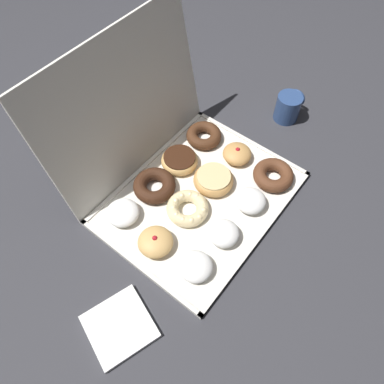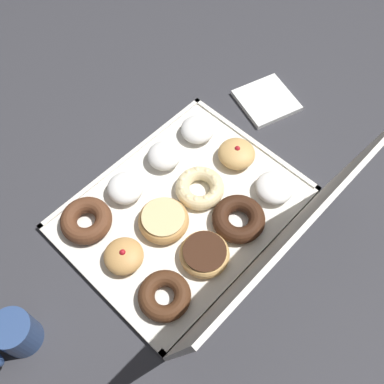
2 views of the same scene
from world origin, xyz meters
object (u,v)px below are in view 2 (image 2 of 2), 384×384
(powdered_filled_donut_1, at_px, (164,156))
(chocolate_frosted_donut_10, at_px, (205,254))
(chocolate_cake_ring_donut_3, at_px, (86,220))
(jelly_filled_donut_7, at_px, (125,257))
(donut_box, at_px, (183,208))
(napkin_stack, at_px, (266,100))
(powdered_filled_donut_2, at_px, (125,188))
(glazed_ring_donut_6, at_px, (162,219))
(chocolate_cake_ring_donut_11, at_px, (164,296))
(chocolate_cake_ring_donut_9, at_px, (239,219))
(jelly_filled_donut_4, at_px, (238,154))
(powdered_filled_donut_0, at_px, (198,129))
(coffee_mug, at_px, (15,334))
(powdered_filled_donut_8, at_px, (274,188))
(cruller_donut_5, at_px, (199,187))

(powdered_filled_donut_1, relative_size, chocolate_frosted_donut_10, 0.75)
(chocolate_cake_ring_donut_3, distance_m, jelly_filled_donut_7, 0.13)
(donut_box, distance_m, napkin_stack, 0.40)
(powdered_filled_donut_1, relative_size, powdered_filled_donut_2, 0.97)
(glazed_ring_donut_6, bearing_deg, chocolate_cake_ring_donut_11, 47.00)
(chocolate_cake_ring_donut_9, distance_m, chocolate_cake_ring_donut_11, 0.24)
(jelly_filled_donut_7, bearing_deg, jelly_filled_donut_4, -179.93)
(powdered_filled_donut_0, xyz_separation_m, chocolate_cake_ring_donut_3, (0.36, -0.00, -0.00))
(chocolate_cake_ring_donut_3, relative_size, chocolate_cake_ring_donut_9, 0.97)
(jelly_filled_donut_7, bearing_deg, chocolate_frosted_donut_10, 136.51)
(jelly_filled_donut_7, bearing_deg, napkin_stack, -172.97)
(coffee_mug, xyz_separation_m, napkin_stack, (-0.83, -0.04, -0.04))
(powdered_filled_donut_2, xyz_separation_m, chocolate_cake_ring_donut_3, (0.12, -0.00, -0.00))
(jelly_filled_donut_4, height_order, powdered_filled_donut_8, jelly_filled_donut_4)
(jelly_filled_donut_7, height_order, chocolate_cake_ring_donut_11, jelly_filled_donut_7)
(chocolate_cake_ring_donut_3, bearing_deg, chocolate_frosted_donut_10, 116.77)
(powdered_filled_donut_2, height_order, coffee_mug, coffee_mug)
(donut_box, relative_size, powdered_filled_donut_2, 6.25)
(chocolate_cake_ring_donut_3, height_order, chocolate_cake_ring_donut_11, chocolate_cake_ring_donut_3)
(donut_box, distance_m, chocolate_cake_ring_donut_9, 0.13)
(powdered_filled_donut_8, xyz_separation_m, napkin_stack, (-0.22, -0.19, -0.02))
(donut_box, relative_size, chocolate_frosted_donut_10, 4.85)
(powdered_filled_donut_0, bearing_deg, chocolate_cake_ring_donut_3, -0.76)
(glazed_ring_donut_6, height_order, napkin_stack, glazed_ring_donut_6)
(donut_box, distance_m, coffee_mug, 0.44)
(jelly_filled_donut_4, relative_size, jelly_filled_donut_7, 1.06)
(powdered_filled_donut_1, height_order, napkin_stack, powdered_filled_donut_1)
(chocolate_cake_ring_donut_3, distance_m, napkin_stack, 0.58)
(coffee_mug, bearing_deg, chocolate_cake_ring_donut_11, 149.63)
(glazed_ring_donut_6, relative_size, powdered_filled_donut_8, 1.29)
(jelly_filled_donut_7, relative_size, chocolate_frosted_donut_10, 0.79)
(donut_box, relative_size, jelly_filled_donut_4, 5.81)
(donut_box, xyz_separation_m, jelly_filled_donut_4, (-0.19, 0.00, 0.03))
(jelly_filled_donut_4, bearing_deg, donut_box, -1.00)
(jelly_filled_donut_4, relative_size, napkin_stack, 0.65)
(glazed_ring_donut_6, bearing_deg, powdered_filled_donut_0, -153.80)
(jelly_filled_donut_4, bearing_deg, napkin_stack, -161.04)
(donut_box, distance_m, cruller_donut_5, 0.06)
(glazed_ring_donut_6, bearing_deg, powdered_filled_donut_2, -88.06)
(coffee_mug, bearing_deg, chocolate_frosted_donut_10, 158.85)
(powdered_filled_donut_2, bearing_deg, glazed_ring_donut_6, 91.94)
(powdered_filled_donut_0, relative_size, chocolate_cake_ring_donut_9, 0.71)
(chocolate_cake_ring_donut_11, xyz_separation_m, napkin_stack, (-0.57, -0.19, -0.02))
(jelly_filled_donut_7, distance_m, chocolate_frosted_donut_10, 0.17)
(chocolate_cake_ring_donut_9, bearing_deg, powdered_filled_donut_2, -63.02)
(chocolate_frosted_donut_10, bearing_deg, chocolate_cake_ring_donut_11, 1.33)
(powdered_filled_donut_8, distance_m, chocolate_cake_ring_donut_9, 0.12)
(powdered_filled_donut_2, relative_size, jelly_filled_donut_4, 0.93)
(chocolate_cake_ring_donut_3, xyz_separation_m, coffee_mug, (0.25, 0.10, 0.02))
(chocolate_cake_ring_donut_3, bearing_deg, napkin_stack, 174.17)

